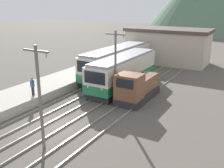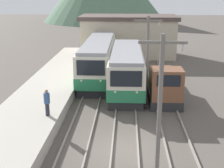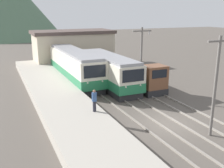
% 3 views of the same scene
% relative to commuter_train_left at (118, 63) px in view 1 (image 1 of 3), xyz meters
% --- Properties ---
extents(ground_plane, '(200.00, 200.00, 0.00)m').
position_rel_commuter_train_left_xyz_m(ground_plane, '(2.60, -15.27, -1.74)').
color(ground_plane, '#564F47').
extents(track_left, '(1.54, 60.00, 0.14)m').
position_rel_commuter_train_left_xyz_m(track_left, '(0.00, -15.27, -1.67)').
color(track_left, gray).
rests_on(track_left, ground).
extents(track_center, '(1.54, 60.00, 0.14)m').
position_rel_commuter_train_left_xyz_m(track_center, '(2.80, -15.27, -1.67)').
color(track_center, gray).
rests_on(track_center, ground).
extents(track_right, '(1.54, 60.00, 0.14)m').
position_rel_commuter_train_left_xyz_m(track_right, '(5.80, -15.27, -1.67)').
color(track_right, gray).
rests_on(track_right, ground).
extents(commuter_train_left, '(2.84, 14.39, 3.75)m').
position_rel_commuter_train_left_xyz_m(commuter_train_left, '(0.00, 0.00, 0.00)').
color(commuter_train_left, '#28282B').
rests_on(commuter_train_left, ground).
extents(commuter_train_center, '(2.84, 11.65, 3.58)m').
position_rel_commuter_train_left_xyz_m(commuter_train_center, '(2.80, -3.96, -0.07)').
color(commuter_train_center, '#28282B').
rests_on(commuter_train_center, ground).
extents(shunting_locomotive, '(2.40, 6.00, 3.00)m').
position_rel_commuter_train_left_xyz_m(shunting_locomotive, '(5.80, -6.88, -0.53)').
color(shunting_locomotive, '#28282B').
rests_on(shunting_locomotive, ground).
extents(catenary_mast_near, '(2.00, 0.20, 6.79)m').
position_rel_commuter_train_left_xyz_m(catenary_mast_near, '(4.31, -18.04, 1.97)').
color(catenary_mast_near, slate).
rests_on(catenary_mast_near, ground).
extents(catenary_mast_mid, '(2.00, 0.20, 6.79)m').
position_rel_commuter_train_left_xyz_m(catenary_mast_mid, '(4.31, -8.49, 1.97)').
color(catenary_mast_mid, slate).
rests_on(catenary_mast_mid, ground).
extents(person_on_platform, '(0.38, 0.38, 1.72)m').
position_rel_commuter_train_left_xyz_m(person_on_platform, '(-2.13, -12.66, 0.06)').
color(person_on_platform, '#282833').
rests_on(person_on_platform, platform_left).
extents(station_building, '(12.60, 6.30, 5.35)m').
position_rel_commuter_train_left_xyz_m(station_building, '(2.97, 10.73, 0.96)').
color(station_building, beige).
rests_on(station_building, ground).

